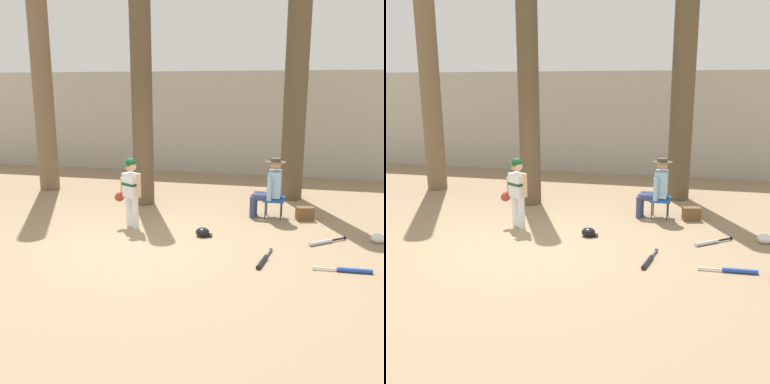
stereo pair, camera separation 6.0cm
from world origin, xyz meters
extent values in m
plane|color=#937A5B|center=(0.00, 0.00, 0.00)|extent=(60.00, 60.00, 0.00)
cube|color=#ADA89E|center=(0.00, 6.58, 1.49)|extent=(18.00, 0.36, 2.98)
cylinder|color=brown|center=(-0.82, 2.60, 2.28)|extent=(0.45, 0.45, 4.56)
cone|color=brown|center=(-0.82, 2.60, 0.00)|extent=(0.69, 0.69, 0.27)
cylinder|color=brown|center=(2.35, 3.82, 2.94)|extent=(0.51, 0.51, 5.88)
cone|color=brown|center=(2.35, 3.82, 0.00)|extent=(0.78, 0.78, 0.31)
cylinder|color=white|center=(-0.40, 0.89, 0.29)|extent=(0.12, 0.12, 0.58)
cylinder|color=white|center=(-0.55, 0.98, 0.29)|extent=(0.12, 0.12, 0.58)
cube|color=white|center=(-0.47, 0.93, 0.80)|extent=(0.36, 0.33, 0.44)
cube|color=#144723|center=(-0.47, 0.93, 0.82)|extent=(0.37, 0.34, 0.05)
sphere|color=tan|center=(-0.47, 0.93, 1.15)|extent=(0.20, 0.20, 0.20)
sphere|color=#144723|center=(-0.47, 0.93, 1.21)|extent=(0.19, 0.19, 0.19)
cube|color=#144723|center=(-0.52, 0.86, 1.19)|extent=(0.17, 0.16, 0.02)
cylinder|color=tan|center=(-0.28, 0.79, 0.84)|extent=(0.11, 0.11, 0.42)
cylinder|color=tan|center=(-0.67, 1.01, 0.72)|extent=(0.11, 0.11, 0.40)
ellipsoid|color=#933823|center=(-0.72, 0.97, 0.56)|extent=(0.22, 0.25, 0.18)
cube|color=#194C9E|center=(2.05, 2.14, 0.38)|extent=(0.41, 0.41, 0.06)
cylinder|color=#333338|center=(1.89, 2.00, 0.19)|extent=(0.02, 0.02, 0.38)
cylinder|color=#333338|center=(1.90, 2.30, 0.19)|extent=(0.02, 0.02, 0.38)
cylinder|color=#333338|center=(2.19, 1.99, 0.19)|extent=(0.02, 0.02, 0.38)
cylinder|color=#333338|center=(2.20, 2.29, 0.19)|extent=(0.02, 0.02, 0.38)
cylinder|color=navy|center=(1.65, 2.06, 0.21)|extent=(0.13, 0.13, 0.43)
cylinder|color=navy|center=(1.65, 2.26, 0.21)|extent=(0.13, 0.13, 0.43)
cylinder|color=navy|center=(1.85, 2.05, 0.43)|extent=(0.40, 0.16, 0.15)
cylinder|color=navy|center=(1.85, 2.25, 0.43)|extent=(0.40, 0.16, 0.15)
cube|color=#8CB7D8|center=(2.05, 2.14, 0.69)|extent=(0.25, 0.37, 0.52)
cylinder|color=#8CB7D8|center=(1.96, 1.93, 0.63)|extent=(0.09, 0.09, 0.46)
cylinder|color=#8CB7D8|center=(1.98, 2.36, 0.63)|extent=(0.09, 0.09, 0.46)
sphere|color=tan|center=(2.05, 2.14, 1.09)|extent=(0.22, 0.22, 0.22)
cylinder|color=#4C4233|center=(2.05, 2.14, 1.12)|extent=(0.40, 0.40, 0.02)
cylinder|color=#4C4233|center=(2.05, 2.14, 1.16)|extent=(0.20, 0.20, 0.09)
cube|color=brown|center=(2.66, 2.12, 0.13)|extent=(0.37, 0.26, 0.26)
cylinder|color=brown|center=(-3.65, 3.42, 3.39)|extent=(0.48, 0.48, 6.78)
cone|color=brown|center=(-3.65, 3.42, 0.00)|extent=(0.80, 0.80, 0.29)
cylinder|color=#2347AD|center=(3.31, -0.32, 0.03)|extent=(0.48, 0.09, 0.07)
cylinder|color=silver|center=(2.90, -0.33, 0.03)|extent=(0.32, 0.05, 0.03)
cylinder|color=silver|center=(2.74, -0.34, 0.03)|extent=(0.02, 0.06, 0.06)
cylinder|color=black|center=(2.02, -0.31, 0.03)|extent=(0.15, 0.47, 0.07)
cylinder|color=#4C4C51|center=(2.09, 0.07, 0.03)|extent=(0.09, 0.31, 0.03)
cylinder|color=#4C4C51|center=(2.11, 0.23, 0.03)|extent=(0.06, 0.03, 0.06)
cylinder|color=#B7BCC6|center=(2.90, 0.76, 0.03)|extent=(0.40, 0.34, 0.07)
cylinder|color=black|center=(3.19, 1.00, 0.03)|extent=(0.26, 0.21, 0.03)
cylinder|color=black|center=(3.31, 1.09, 0.03)|extent=(0.05, 0.05, 0.06)
ellipsoid|color=silver|center=(3.84, 1.08, 0.07)|extent=(0.23, 0.21, 0.16)
ellipsoid|color=black|center=(0.90, 0.72, 0.07)|extent=(0.24, 0.22, 0.17)
cube|color=black|center=(1.02, 0.72, 0.03)|extent=(0.10, 0.12, 0.02)
camera|label=1|loc=(2.40, -6.46, 2.55)|focal=41.30mm
camera|label=2|loc=(2.45, -6.45, 2.55)|focal=41.30mm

